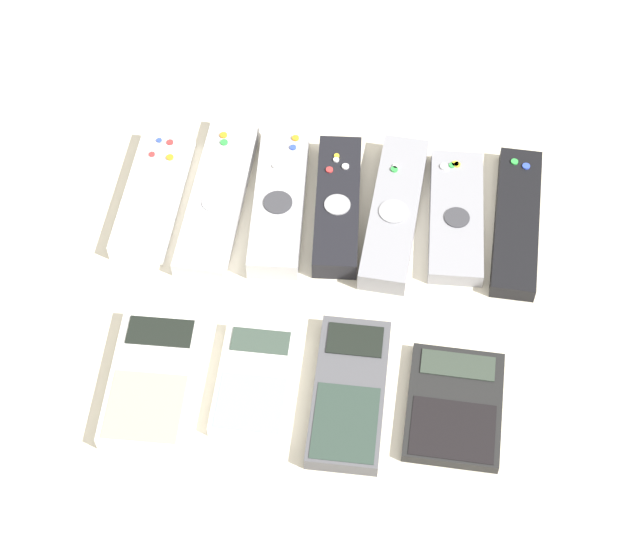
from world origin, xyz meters
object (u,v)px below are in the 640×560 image
(calculator_1, at_px, (255,381))
(calculator_2, at_px, (349,393))
(remote_1, at_px, (218,195))
(calculator_0, at_px, (152,380))
(remote_4, at_px, (394,212))
(remote_6, at_px, (517,222))
(remote_5, at_px, (456,216))
(remote_3, at_px, (338,205))
(calculator_3, at_px, (454,406))
(remote_2, at_px, (279,200))
(remote_0, at_px, (153,194))

(calculator_1, relative_size, calculator_2, 0.75)
(remote_1, distance_m, calculator_2, 0.28)
(calculator_0, bearing_deg, remote_4, 45.34)
(remote_6, bearing_deg, remote_5, -178.14)
(remote_5, bearing_deg, remote_3, 178.89)
(calculator_0, distance_m, calculator_3, 0.29)
(remote_2, distance_m, remote_3, 0.06)
(remote_2, distance_m, remote_4, 0.12)
(calculator_1, distance_m, calculator_3, 0.19)
(remote_0, height_order, calculator_2, remote_0)
(remote_6, bearing_deg, remote_4, -176.02)
(remote_1, xyz_separation_m, calculator_3, (0.26, -0.23, -0.00))
(remote_5, xyz_separation_m, calculator_3, (0.01, -0.23, -0.00))
(remote_1, bearing_deg, calculator_3, -38.58)
(remote_3, distance_m, calculator_3, 0.26)
(remote_5, bearing_deg, remote_0, 179.48)
(remote_4, relative_size, calculator_2, 1.25)
(remote_5, bearing_deg, calculator_0, -142.32)
(calculator_1, bearing_deg, remote_5, 50.17)
(remote_4, relative_size, calculator_1, 1.65)
(remote_0, height_order, remote_2, remote_2)
(remote_4, xyz_separation_m, calculator_1, (-0.12, -0.22, -0.00))
(remote_2, distance_m, remote_6, 0.25)
(remote_4, xyz_separation_m, remote_5, (0.07, 0.00, -0.00))
(remote_0, height_order, remote_6, remote_0)
(calculator_0, bearing_deg, remote_2, 66.98)
(remote_1, xyz_separation_m, calculator_1, (0.07, -0.22, -0.00))
(remote_0, bearing_deg, remote_3, 3.11)
(remote_4, height_order, remote_5, remote_4)
(remote_3, xyz_separation_m, calculator_3, (0.13, -0.22, -0.01))
(remote_0, bearing_deg, remote_4, 2.10)
(remote_2, distance_m, calculator_0, 0.25)
(remote_5, bearing_deg, remote_4, -178.00)
(remote_1, xyz_separation_m, remote_3, (0.13, -0.00, 0.00))
(calculator_3, bearing_deg, remote_1, 141.04)
(remote_2, relative_size, remote_5, 1.14)
(remote_3, bearing_deg, calculator_0, -127.53)
(remote_3, distance_m, calculator_0, 0.28)
(remote_0, distance_m, remote_4, 0.26)
(remote_4, distance_m, calculator_1, 0.25)
(remote_2, height_order, calculator_1, remote_2)
(calculator_1, bearing_deg, remote_1, 108.08)
(remote_3, relative_size, calculator_3, 1.44)
(remote_1, distance_m, remote_4, 0.19)
(remote_0, relative_size, remote_6, 0.89)
(calculator_2, bearing_deg, remote_4, 83.51)
(remote_0, relative_size, remote_2, 0.88)
(remote_5, height_order, calculator_0, same)
(remote_3, height_order, calculator_3, remote_3)
(remote_1, distance_m, remote_6, 0.32)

